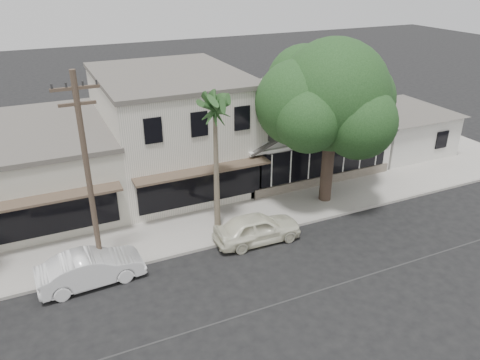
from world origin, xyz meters
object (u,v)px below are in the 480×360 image
car_0 (257,228)px  car_1 (91,268)px  shade_tree (329,97)px  utility_pole (88,174)px

car_0 → car_1: (-7.94, -0.00, -0.01)m
car_1 → shade_tree: size_ratio=0.48×
car_0 → utility_pole: bearing=86.9°
car_0 → car_1: size_ratio=0.98×
car_1 → utility_pole: bearing=-43.0°
shade_tree → utility_pole: bearing=-171.9°
car_1 → shade_tree: 14.56m
utility_pole → shade_tree: shade_tree is taller
utility_pole → car_1: utility_pole is taller
car_1 → shade_tree: (13.32, 2.46, 5.34)m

